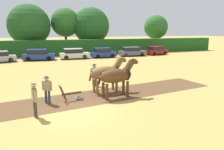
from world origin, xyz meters
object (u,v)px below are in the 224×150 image
tree_center_left (65,22)px  parked_car_center_left (0,57)px  parked_car_right (103,53)px  plow (74,95)px  farmer_onlooker_left (34,97)px  tree_left (29,25)px  parked_car_far_right (132,52)px  tree_center_right (156,27)px  tree_center (91,26)px  parked_car_end_right (156,51)px  farmer_at_plow (47,88)px  farmer_beside_team (94,73)px  parked_car_center (38,55)px  parked_car_center_right (74,54)px  draft_horse_lead_left (117,76)px  draft_horse_lead_right (107,73)px

tree_center_left → parked_car_center_left: (-10.36, -10.15, -4.88)m
parked_car_right → tree_center_left: bearing=108.7°
plow → farmer_onlooker_left: size_ratio=0.85×
tree_left → parked_car_far_right: tree_left is taller
tree_center_right → farmer_onlooker_left: size_ratio=4.21×
tree_center → plow: 30.51m
tree_center_left → parked_car_end_right: 17.55m
farmer_at_plow → farmer_beside_team: size_ratio=0.96×
tree_center → farmer_beside_team: tree_center is taller
parked_car_far_right → parked_car_center: bearing=-173.9°
plow → parked_car_center_right: parked_car_center_right is taller
tree_center → parked_car_far_right: bearing=-63.8°
farmer_at_plow → parked_car_right: 21.92m
draft_horse_lead_left → parked_car_right: 20.71m
farmer_at_plow → parked_car_far_right: (14.98, 19.82, -0.22)m
tree_center → parked_car_right: bearing=-94.6°
parked_car_center_left → parked_car_far_right: size_ratio=0.89×
parked_car_center_left → draft_horse_lead_left: bearing=-75.4°
tree_left → tree_center: size_ratio=1.02×
farmer_at_plow → farmer_beside_team: farmer_beside_team is taller
parked_car_center → parked_car_right: size_ratio=1.12×
farmer_at_plow → parked_car_center_right: farmer_at_plow is taller
plow → parked_car_right: size_ratio=0.37×
parked_car_right → parked_car_far_right: (5.16, 0.22, -0.00)m
plow → parked_car_end_right: bearing=40.3°
tree_center_right → farmer_at_plow: 38.04m
tree_center → farmer_onlooker_left: size_ratio=4.84×
parked_car_end_right → farmer_onlooker_left: bearing=-144.8°
tree_center_right → parked_car_end_right: bearing=-120.7°
parked_car_center_right → parked_car_far_right: 9.66m
parked_car_center_left → parked_car_right: size_ratio=1.00×
tree_center_right → draft_horse_lead_right: bearing=-127.0°
tree_center_right → draft_horse_lead_right: (-20.71, -27.52, -3.46)m
farmer_at_plow → parked_car_center: 19.72m
tree_left → parked_car_right: bearing=-41.5°
parked_car_center → farmer_onlooker_left: bearing=-85.5°
tree_center_left → parked_car_end_right: tree_center_left is taller
tree_center_right → parked_car_right: size_ratio=1.81×
plow → parked_car_center_left: 20.31m
tree_center_right → farmer_beside_team: bearing=-129.5°
draft_horse_lead_left → farmer_beside_team: size_ratio=1.74×
tree_left → draft_horse_lead_left: 29.79m
draft_horse_lead_right → parked_car_end_right: size_ratio=0.68×
plow → farmer_at_plow: bearing=173.7°
plow → parked_car_center_left: bearing=100.1°
tree_center_left → farmer_at_plow: tree_center_left is taller
tree_center_right → farmer_at_plow: size_ratio=4.51×
farmer_onlooker_left → parked_car_end_right: bearing=39.3°
tree_left → farmer_beside_team: tree_left is taller
draft_horse_lead_right → parked_car_center_left: size_ratio=0.73×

